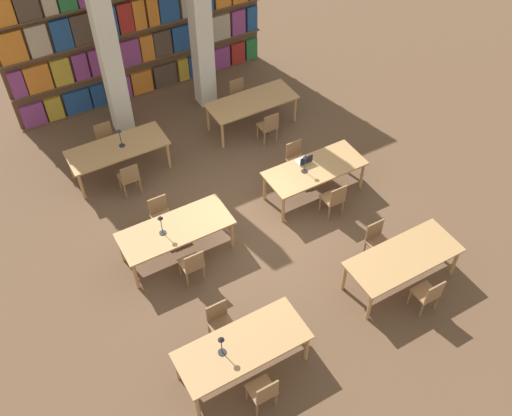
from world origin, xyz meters
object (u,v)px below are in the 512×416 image
chair_5 (161,215)px  desk_lamp_1 (161,222)px  chair_3 (377,240)px  reading_table_2 (176,231)px  reading_table_5 (252,103)px  pillar_left (102,19)px  desk_lamp_0 (221,343)px  reading_table_3 (315,170)px  chair_2 (428,294)px  chair_10 (269,126)px  chair_11 (239,95)px  reading_table_4 (118,150)px  chair_0 (263,392)px  chair_7 (296,158)px  reading_table_1 (403,259)px  chair_9 (106,140)px  chair_8 (129,177)px  chair_1 (220,322)px  chair_4 (192,264)px  desk_lamp_2 (305,161)px  laptop (304,161)px  reading_table_0 (242,347)px  chair_6 (334,199)px

chair_5 → desk_lamp_1: 1.01m
chair_3 → reading_table_2: chair_3 is taller
chair_3 → reading_table_5: 4.99m
pillar_left → chair_5: size_ratio=6.87×
desk_lamp_0 → chair_5: (0.45, 3.64, -0.61)m
reading_table_3 → pillar_left: bearing=123.1°
chair_2 → desk_lamp_0: bearing=170.3°
chair_10 → chair_11: bearing=90.0°
reading_table_4 → chair_5: bearing=-87.1°
reading_table_3 → chair_10: 2.11m
desk_lamp_1 → reading_table_4: 2.94m
chair_5 → reading_table_5: bearing=-147.5°
chair_0 → chair_7: bearing=52.0°
pillar_left → chair_10: (2.94, -2.30, -2.53)m
reading_table_1 → chair_9: chair_9 is taller
chair_8 → chair_11: bearing=22.9°
chair_1 → chair_9: bearing=-89.8°
desk_lamp_1 → reading_table_5: 4.72m
chair_5 → reading_table_5: chair_5 is taller
desk_lamp_0 → chair_3: 4.05m
chair_1 → reading_table_2: chair_1 is taller
desk_lamp_1 → chair_9: bearing=88.6°
reading_table_5 → chair_10: 0.79m
reading_table_3 → reading_table_5: 2.85m
chair_4 → chair_7: 3.76m
desk_lamp_0 → chair_11: (3.92, 6.58, -0.61)m
chair_1 → chair_8: 4.33m
desk_lamp_2 → laptop: size_ratio=1.45×
chair_9 → chair_10: (3.63, -1.48, 0.00)m
reading_table_0 → chair_7: chair_7 is taller
reading_table_0 → chair_11: (3.56, 6.62, -0.23)m
desk_lamp_0 → chair_0: bearing=-68.4°
reading_table_0 → chair_10: bearing=55.1°
reading_table_3 → reading_table_5: same height
reading_table_1 → reading_table_2: 4.44m
chair_11 → chair_3: bearing=89.9°
reading_table_2 → chair_10: bearing=32.3°
desk_lamp_2 → chair_9: 4.88m
chair_1 → desk_lamp_0: (-0.32, -0.71, 0.61)m
chair_4 → reading_table_0: bearing=-92.5°
chair_4 → chair_3: bearing=-20.5°
desk_lamp_0 → chair_11: size_ratio=0.53×
desk_lamp_0 → laptop: (3.74, 3.25, -0.27)m
desk_lamp_0 → chair_9: (0.29, 6.55, -0.61)m
chair_8 → chair_4: bearing=-86.9°
chair_4 → chair_6: size_ratio=1.00×
reading_table_0 → desk_lamp_0: 0.53m
chair_1 → chair_6: 3.84m
desk_lamp_1 → chair_10: bearing=30.4°
reading_table_0 → reading_table_2: (0.11, 2.93, 0.00)m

